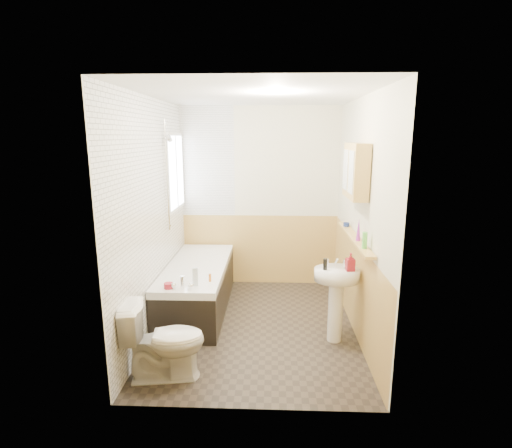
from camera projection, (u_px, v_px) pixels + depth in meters
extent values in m
plane|color=#29231D|center=(255.00, 326.00, 4.50)|extent=(2.80, 2.80, 0.00)
plane|color=white|center=(255.00, 95.00, 3.96)|extent=(2.80, 2.80, 0.00)
cube|color=beige|center=(260.00, 198.00, 5.61)|extent=(2.20, 0.02, 2.50)
cube|color=beige|center=(247.00, 257.00, 2.86)|extent=(2.20, 0.02, 2.50)
cube|color=beige|center=(152.00, 217.00, 4.28)|extent=(0.02, 2.80, 2.50)
cube|color=beige|center=(361.00, 219.00, 4.19)|extent=(0.02, 2.80, 2.50)
cube|color=tan|center=(355.00, 286.00, 4.35)|extent=(0.01, 2.80, 1.00)
cube|color=tan|center=(248.00, 351.00, 3.04)|extent=(2.20, 0.01, 1.00)
cube|color=tan|center=(259.00, 249.00, 5.75)|extent=(2.20, 0.01, 1.00)
cube|color=white|center=(154.00, 217.00, 4.28)|extent=(0.01, 2.80, 2.50)
cube|color=white|center=(207.00, 162.00, 5.51)|extent=(0.75, 0.01, 1.50)
cube|color=white|center=(176.00, 172.00, 5.12)|extent=(0.03, 0.79, 0.99)
cube|color=white|center=(177.00, 172.00, 5.12)|extent=(0.01, 0.70, 0.90)
cube|color=white|center=(177.00, 172.00, 5.12)|extent=(0.01, 0.04, 0.90)
cube|color=black|center=(198.00, 290.00, 4.91)|extent=(0.70, 1.80, 0.50)
cube|color=white|center=(197.00, 268.00, 4.85)|extent=(0.70, 1.80, 0.08)
cube|color=white|center=(197.00, 268.00, 4.85)|extent=(0.56, 1.66, 0.04)
cylinder|color=silver|center=(182.00, 283.00, 4.05)|extent=(0.04, 0.04, 0.14)
sphere|color=silver|center=(174.00, 285.00, 4.06)|extent=(0.06, 0.06, 0.06)
sphere|color=silver|center=(191.00, 286.00, 4.05)|extent=(0.06, 0.06, 0.06)
cylinder|color=silver|center=(167.00, 176.00, 4.63)|extent=(0.02, 0.02, 1.29)
cylinder|color=silver|center=(169.00, 226.00, 4.75)|extent=(0.05, 0.05, 0.02)
cylinder|color=silver|center=(164.00, 124.00, 4.50)|extent=(0.05, 0.05, 0.02)
cylinder|color=silver|center=(169.00, 138.00, 4.53)|extent=(0.07, 0.09, 0.09)
imported|color=white|center=(164.00, 341.00, 3.49)|extent=(0.76, 0.50, 0.70)
cylinder|color=white|center=(335.00, 312.00, 4.13)|extent=(0.15, 0.15, 0.64)
ellipsoid|color=white|center=(337.00, 275.00, 4.05)|extent=(0.46, 0.37, 0.12)
cylinder|color=silver|center=(327.00, 263.00, 4.11)|extent=(0.03, 0.03, 0.08)
cylinder|color=silver|center=(345.00, 263.00, 4.11)|extent=(0.03, 0.03, 0.08)
cylinder|color=silver|center=(336.00, 261.00, 4.09)|extent=(0.02, 0.11, 0.09)
cube|color=tan|center=(354.00, 238.00, 4.18)|extent=(0.10, 1.46, 0.03)
cube|color=tan|center=(356.00, 171.00, 4.01)|extent=(0.15, 0.61, 0.55)
cube|color=silver|center=(351.00, 172.00, 3.86)|extent=(0.01, 0.24, 0.41)
cube|color=silver|center=(346.00, 170.00, 4.15)|extent=(0.01, 0.24, 0.41)
cylinder|color=#59C647|center=(365.00, 240.00, 3.71)|extent=(0.06, 0.06, 0.16)
cone|color=purple|center=(359.00, 229.00, 3.97)|extent=(0.05, 0.05, 0.23)
cylinder|color=navy|center=(346.00, 224.00, 4.63)|extent=(0.08, 0.08, 0.05)
imported|color=maroon|center=(350.00, 267.00, 3.97)|extent=(0.10, 0.19, 0.08)
cylinder|color=black|center=(325.00, 264.00, 4.00)|extent=(0.05, 0.05, 0.11)
cube|color=silver|center=(195.00, 277.00, 4.13)|extent=(0.06, 0.05, 0.20)
cylinder|color=maroon|center=(168.00, 286.00, 4.07)|extent=(0.10, 0.10, 0.06)
cylinder|color=orange|center=(210.00, 278.00, 4.27)|extent=(0.03, 0.03, 0.08)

